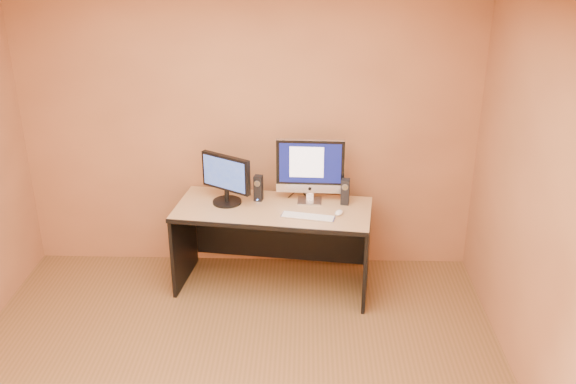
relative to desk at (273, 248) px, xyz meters
name	(u,v)px	position (x,y,z in m)	size (l,w,h in m)	color
walls	(219,231)	(-0.23, -1.52, 0.92)	(4.00, 4.00, 2.60)	#AD6E45
ceiling	(208,1)	(-0.23, -1.52, 2.22)	(4.00, 4.00, 0.00)	white
desk	(273,248)	(0.00, 0.00, 0.00)	(1.63, 0.71, 0.75)	tan
imac	(310,171)	(0.31, 0.14, 0.66)	(0.58, 0.21, 0.56)	#B9B9BE
second_monitor	(226,180)	(-0.39, 0.09, 0.59)	(0.49, 0.24, 0.43)	black
speaker_left	(258,188)	(-0.13, 0.16, 0.49)	(0.07, 0.07, 0.22)	black
speaker_right	(345,192)	(0.61, 0.10, 0.49)	(0.07, 0.07, 0.22)	black
keyboard	(308,217)	(0.29, -0.18, 0.39)	(0.44, 0.12, 0.02)	silver
mouse	(339,213)	(0.55, -0.11, 0.39)	(0.06, 0.10, 0.04)	white
cable_a	(306,196)	(0.27, 0.25, 0.38)	(0.01, 0.01, 0.22)	black
cable_b	(293,194)	(0.16, 0.29, 0.38)	(0.01, 0.01, 0.18)	black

